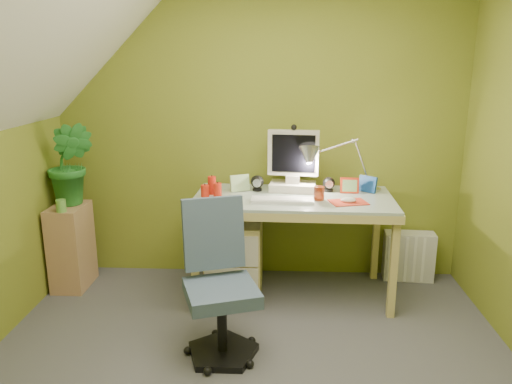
{
  "coord_description": "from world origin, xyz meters",
  "views": [
    {
      "loc": [
        0.16,
        -2.32,
        1.73
      ],
      "look_at": [
        0.0,
        1.0,
        0.85
      ],
      "focal_mm": 35.0,
      "sensor_mm": 36.0,
      "label": 1
    }
  ],
  "objects_px": {
    "side_ledge": "(72,246)",
    "task_chair": "(221,292)",
    "desk": "(292,246)",
    "potted_plant": "(71,164)",
    "radiator": "(408,256)",
    "monitor": "(293,155)",
    "desk_lamp": "(354,153)"
  },
  "relations": [
    {
      "from": "potted_plant",
      "to": "task_chair",
      "type": "height_order",
      "value": "potted_plant"
    },
    {
      "from": "monitor",
      "to": "potted_plant",
      "type": "distance_m",
      "value": 1.68
    },
    {
      "from": "desk",
      "to": "task_chair",
      "type": "bearing_deg",
      "value": -115.66
    },
    {
      "from": "desk",
      "to": "radiator",
      "type": "height_order",
      "value": "desk"
    },
    {
      "from": "desk",
      "to": "side_ledge",
      "type": "height_order",
      "value": "desk"
    },
    {
      "from": "desk_lamp",
      "to": "task_chair",
      "type": "bearing_deg",
      "value": -137.38
    },
    {
      "from": "desk",
      "to": "task_chair",
      "type": "xyz_separation_m",
      "value": [
        -0.43,
        -0.85,
        0.03
      ]
    },
    {
      "from": "desk_lamp",
      "to": "radiator",
      "type": "xyz_separation_m",
      "value": [
        0.5,
        0.14,
        -0.87
      ]
    },
    {
      "from": "radiator",
      "to": "desk",
      "type": "bearing_deg",
      "value": -157.48
    },
    {
      "from": "task_chair",
      "to": "monitor",
      "type": "bearing_deg",
      "value": 48.23
    },
    {
      "from": "monitor",
      "to": "side_ledge",
      "type": "relative_size",
      "value": 0.82
    },
    {
      "from": "side_ledge",
      "to": "task_chair",
      "type": "distance_m",
      "value": 1.57
    },
    {
      "from": "monitor",
      "to": "side_ledge",
      "type": "distance_m",
      "value": 1.86
    },
    {
      "from": "desk",
      "to": "radiator",
      "type": "xyz_separation_m",
      "value": [
        0.95,
        0.32,
        -0.19
      ]
    },
    {
      "from": "desk",
      "to": "side_ledge",
      "type": "distance_m",
      "value": 1.71
    },
    {
      "from": "potted_plant",
      "to": "task_chair",
      "type": "distance_m",
      "value": 1.67
    },
    {
      "from": "monitor",
      "to": "side_ledge",
      "type": "height_order",
      "value": "monitor"
    },
    {
      "from": "radiator",
      "to": "potted_plant",
      "type": "bearing_deg",
      "value": -171.62
    },
    {
      "from": "radiator",
      "to": "desk_lamp",
      "type": "bearing_deg",
      "value": -160.47
    },
    {
      "from": "monitor",
      "to": "desk_lamp",
      "type": "height_order",
      "value": "desk_lamp"
    },
    {
      "from": "side_ledge",
      "to": "monitor",
      "type": "bearing_deg",
      "value": 3.83
    },
    {
      "from": "monitor",
      "to": "potted_plant",
      "type": "height_order",
      "value": "monitor"
    },
    {
      "from": "radiator",
      "to": "monitor",
      "type": "bearing_deg",
      "value": -167.7
    },
    {
      "from": "monitor",
      "to": "task_chair",
      "type": "distance_m",
      "value": 1.28
    },
    {
      "from": "desk_lamp",
      "to": "task_chair",
      "type": "relative_size",
      "value": 0.7
    },
    {
      "from": "side_ledge",
      "to": "potted_plant",
      "type": "xyz_separation_m",
      "value": [
        0.03,
        0.05,
        0.65
      ]
    },
    {
      "from": "task_chair",
      "to": "potted_plant",
      "type": "bearing_deg",
      "value": 123.49
    },
    {
      "from": "potted_plant",
      "to": "task_chair",
      "type": "relative_size",
      "value": 0.76
    },
    {
      "from": "desk",
      "to": "potted_plant",
      "type": "xyz_separation_m",
      "value": [
        -1.68,
        0.12,
        0.59
      ]
    },
    {
      "from": "side_ledge",
      "to": "task_chair",
      "type": "relative_size",
      "value": 0.79
    },
    {
      "from": "potted_plant",
      "to": "desk",
      "type": "bearing_deg",
      "value": -3.93
    },
    {
      "from": "desk_lamp",
      "to": "task_chair",
      "type": "xyz_separation_m",
      "value": [
        -0.88,
        -1.03,
        -0.65
      ]
    }
  ]
}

